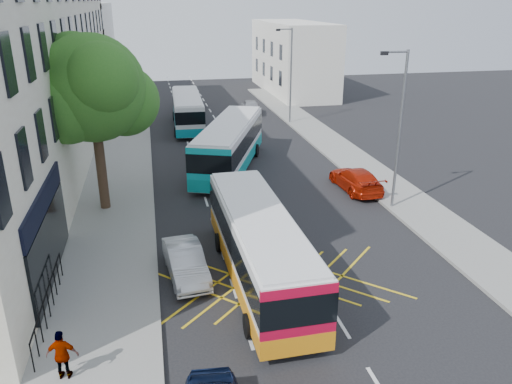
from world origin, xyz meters
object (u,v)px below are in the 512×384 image
bus_near (259,246)px  bus_mid (230,145)px  distant_car_grey (189,101)px  parked_car_silver (186,262)px  lamp_far (290,71)px  pedestrian_far (62,355)px  lamp_near (399,123)px  bus_far (187,110)px  red_hatchback (356,179)px  distant_car_silver (250,106)px  street_tree (92,90)px

bus_near → bus_mid: (1.10, 13.93, 0.12)m
bus_mid → distant_car_grey: bus_mid is taller
parked_car_silver → distant_car_grey: distant_car_grey is taller
lamp_far → pedestrian_far: 33.65m
lamp_far → parked_car_silver: (-11.10, -24.70, -3.98)m
lamp_far → bus_mid: size_ratio=0.72×
lamp_near → bus_near: bearing=-146.0°
bus_mid → bus_far: size_ratio=1.11×
lamp_far → red_hatchback: (-0.70, -16.96, -3.97)m
lamp_near → parked_car_silver: size_ratio=2.07×
bus_mid → pedestrian_far: bearing=-91.9°
parked_car_silver → distant_car_silver: (8.61, 29.67, 0.05)m
distant_car_grey → pedestrian_far: bearing=-97.2°
lamp_near → distant_car_silver: bearing=95.7°
bus_far → distant_car_silver: 7.88m
lamp_far → pedestrian_far: lamp_far is taller
bus_near → bus_far: bus_near is taller
distant_car_grey → bus_near: bearing=-87.5°
distant_car_grey → red_hatchback: bearing=-71.0°
street_tree → distant_car_silver: street_tree is taller
lamp_near → distant_car_silver: 25.40m
street_tree → lamp_far: size_ratio=1.10×
street_tree → parked_car_silver: bearing=-64.8°
bus_near → distant_car_silver: size_ratio=2.54×
bus_mid → parked_car_silver: size_ratio=2.89×
street_tree → lamp_far: bearing=49.2°
distant_car_silver → bus_near: bearing=84.6°
pedestrian_far → distant_car_grey: bearing=-90.5°
distant_car_grey → lamp_near: bearing=-71.3°
bus_far → pedestrian_far: size_ratio=6.42×
street_tree → red_hatchback: size_ratio=1.96×
lamp_near → bus_far: 22.56m
street_tree → bus_mid: street_tree is taller
distant_car_grey → street_tree: bearing=-101.5°
parked_car_silver → bus_far: bearing=78.9°
bus_mid → bus_far: bus_mid is taller
bus_near → distant_car_silver: 31.13m
street_tree → bus_far: bearing=71.7°
street_tree → bus_mid: (7.50, 5.37, -4.67)m
pedestrian_far → lamp_near: bearing=-137.0°
pedestrian_far → bus_near: bearing=-137.6°
lamp_near → distant_car_grey: bearing=105.8°
lamp_near → lamp_far: size_ratio=1.00×
street_tree → bus_near: 11.72m
street_tree → red_hatchback: bearing=0.3°
lamp_far → bus_mid: bearing=-121.7°
street_tree → bus_near: street_tree is taller
distant_car_silver → distant_car_grey: bearing=-27.7°
lamp_near → bus_mid: 11.42m
bus_far → parked_car_silver: bearing=-93.0°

